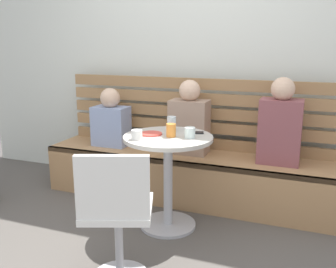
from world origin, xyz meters
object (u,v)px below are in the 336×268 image
(cup_tumbler_orange, at_px, (171,130))
(plate_small, at_px, (151,134))
(cafe_table, at_px, (168,164))
(booth_bench, at_px, (188,177))
(person_child_left, at_px, (189,121))
(cup_ceramic_white, at_px, (137,135))
(cup_glass_tall, at_px, (172,124))
(white_chair, at_px, (116,214))
(cup_glass_short, at_px, (190,133))
(phone_on_table, at_px, (195,133))
(person_adult, at_px, (280,126))
(person_child_middle, at_px, (111,121))

(cup_tumbler_orange, distance_m, plate_small, 0.17)
(cafe_table, bearing_deg, booth_bench, 91.56)
(person_child_left, bearing_deg, cup_ceramic_white, -101.13)
(cafe_table, distance_m, cup_glass_tall, 0.32)
(white_chair, relative_size, plate_small, 5.00)
(booth_bench, xyz_separation_m, cup_glass_short, (0.19, -0.56, 0.56))
(booth_bench, height_order, person_child_left, person_child_left)
(white_chair, relative_size, cup_ceramic_white, 10.63)
(phone_on_table, bearing_deg, cafe_table, 117.81)
(person_child_left, distance_m, cup_glass_tall, 0.45)
(person_adult, height_order, phone_on_table, person_adult)
(person_adult, height_order, cup_ceramic_white, person_adult)
(cafe_table, distance_m, person_child_left, 0.64)
(person_adult, bearing_deg, white_chair, -119.09)
(cup_glass_tall, bearing_deg, person_child_left, 89.52)
(person_adult, height_order, cup_glass_tall, person_adult)
(booth_bench, xyz_separation_m, phone_on_table, (0.17, -0.40, 0.52))
(booth_bench, relative_size, cafe_table, 3.65)
(plate_small, relative_size, phone_on_table, 1.21)
(plate_small, distance_m, phone_on_table, 0.34)
(cup_ceramic_white, bearing_deg, cup_glass_tall, 65.41)
(cup_tumbler_orange, relative_size, cup_ceramic_white, 1.25)
(person_child_left, distance_m, plate_small, 0.61)
(person_adult, xyz_separation_m, phone_on_table, (-0.61, -0.42, -0.02))
(person_adult, height_order, person_child_middle, person_adult)
(person_adult, height_order, cup_tumbler_orange, person_adult)
(booth_bench, distance_m, cup_ceramic_white, 0.93)
(white_chair, bearing_deg, cup_tumbler_orange, 87.20)
(cup_glass_short, height_order, plate_small, cup_glass_short)
(white_chair, distance_m, cup_tumbler_orange, 0.86)
(white_chair, bearing_deg, phone_on_table, 80.14)
(booth_bench, height_order, person_child_middle, person_child_middle)
(person_adult, distance_m, person_child_left, 0.79)
(cup_glass_short, distance_m, plate_small, 0.31)
(cafe_table, relative_size, person_child_left, 1.11)
(cafe_table, height_order, plate_small, plate_small)
(person_child_left, xyz_separation_m, cup_tumbler_orange, (0.05, -0.61, 0.05))
(cup_ceramic_white, bearing_deg, phone_on_table, 45.04)
(cafe_table, relative_size, person_adult, 1.03)
(person_child_left, bearing_deg, person_adult, -1.03)
(cup_ceramic_white, height_order, plate_small, cup_ceramic_white)
(person_adult, relative_size, phone_on_table, 5.12)
(cup_glass_tall, xyz_separation_m, plate_small, (-0.11, -0.15, -0.05))
(booth_bench, distance_m, cafe_table, 0.63)
(cup_glass_short, distance_m, phone_on_table, 0.16)
(cup_tumbler_orange, bearing_deg, cup_glass_short, 6.19)
(person_child_middle, height_order, cup_glass_tall, person_child_middle)
(cup_glass_short, bearing_deg, cup_tumbler_orange, -173.81)
(white_chair, xyz_separation_m, cup_glass_tall, (-0.02, 0.96, 0.34))
(person_child_middle, bearing_deg, white_chair, -59.82)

